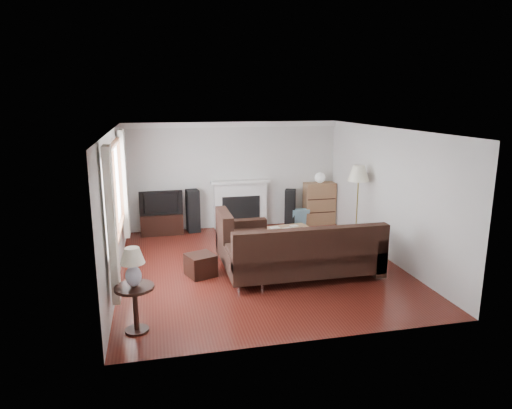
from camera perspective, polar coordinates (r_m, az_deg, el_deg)
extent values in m
cube|color=#511912|center=(8.52, 0.45, -7.67)|extent=(5.10, 5.60, 0.04)
cube|color=white|center=(7.98, 0.48, 9.35)|extent=(5.10, 5.60, 0.04)
cube|color=silver|center=(10.81, -2.88, 3.66)|extent=(5.00, 0.04, 2.50)
cube|color=silver|center=(5.61, 6.92, -5.42)|extent=(5.00, 0.04, 2.50)
cube|color=silver|center=(7.98, -17.28, -0.33)|extent=(0.04, 5.50, 2.50)
cube|color=silver|center=(9.05, 16.06, 1.30)|extent=(0.04, 5.50, 2.50)
cube|color=brown|center=(7.72, -17.17, 1.52)|extent=(0.12, 2.74, 1.54)
cube|color=white|center=(6.28, -17.59, -2.52)|extent=(0.10, 0.35, 2.10)
cube|color=white|center=(9.24, -16.15, 2.47)|extent=(0.10, 0.35, 2.10)
cube|color=white|center=(10.86, -1.96, 0.08)|extent=(1.40, 0.26, 1.15)
cube|color=black|center=(10.63, -11.67, -2.36)|extent=(0.95, 0.43, 0.48)
imported|color=black|center=(10.50, -11.80, 0.33)|extent=(0.95, 0.13, 0.55)
cube|color=black|center=(10.63, -7.89, -0.78)|extent=(0.31, 0.36, 0.99)
cube|color=black|center=(11.08, 4.28, -0.39)|extent=(0.34, 0.36, 0.89)
cube|color=#936744|center=(11.29, 7.90, 0.15)|extent=(0.75, 0.35, 1.03)
sphere|color=white|center=(11.16, 8.01, 3.34)|extent=(0.25, 0.25, 0.25)
cube|color=black|center=(7.90, 6.00, -5.88)|extent=(2.86, 2.09, 0.92)
cube|color=#986E48|center=(9.56, 3.75, -4.10)|extent=(1.08, 0.69, 0.40)
cube|color=black|center=(8.08, -6.93, -7.52)|extent=(0.58, 0.58, 0.38)
cube|color=#A18D38|center=(9.61, 12.51, -0.26)|extent=(0.47, 0.47, 1.71)
cube|color=black|center=(6.37, -14.81, -12.49)|extent=(0.51, 0.51, 0.64)
cube|color=silver|center=(6.14, -15.13, -7.60)|extent=(0.32, 0.32, 0.52)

